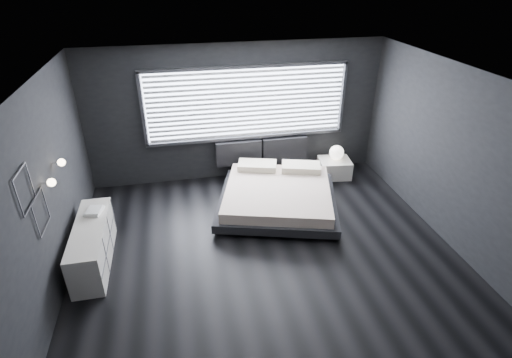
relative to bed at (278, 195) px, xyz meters
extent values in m
plane|color=black|center=(-0.51, -1.31, -0.26)|extent=(6.00, 6.00, 0.00)
plane|color=silver|center=(-0.51, -1.31, 2.54)|extent=(6.00, 6.00, 0.00)
cube|color=black|center=(-0.51, 1.44, 1.14)|extent=(6.00, 0.04, 2.80)
cube|color=black|center=(-0.51, -4.06, 1.14)|extent=(6.00, 0.04, 2.80)
cube|color=black|center=(-3.51, -1.31, 1.14)|extent=(0.04, 5.50, 2.80)
cube|color=black|center=(2.49, -1.31, 1.14)|extent=(0.04, 5.50, 2.80)
cube|color=white|center=(-0.31, 1.42, 1.35)|extent=(4.00, 0.02, 1.38)
cube|color=#47474C|center=(-2.35, 1.39, 1.35)|extent=(0.06, 0.08, 1.48)
cube|color=#47474C|center=(1.73, 1.39, 1.35)|extent=(0.06, 0.08, 1.48)
cube|color=#47474C|center=(-0.31, 1.39, 2.08)|extent=(4.14, 0.08, 0.06)
cube|color=#47474C|center=(-0.31, 1.39, 0.62)|extent=(4.14, 0.08, 0.06)
cube|color=silver|center=(-0.31, 1.36, 1.35)|extent=(3.94, 0.03, 1.32)
cube|color=black|center=(-0.51, 1.33, 0.31)|extent=(0.96, 0.16, 0.52)
cube|color=black|center=(0.49, 1.33, 0.31)|extent=(0.96, 0.16, 0.52)
cylinder|color=silver|center=(-3.46, -1.26, 1.34)|extent=(0.10, 0.02, 0.02)
sphere|color=#FFE5B7|center=(-3.39, -1.26, 1.34)|extent=(0.11, 0.11, 0.11)
cylinder|color=silver|center=(-3.46, -0.66, 1.34)|extent=(0.10, 0.02, 0.02)
sphere|color=#FFE5B7|center=(-3.39, -0.66, 1.34)|extent=(0.11, 0.11, 0.11)
cube|color=#47474C|center=(-3.49, -1.86, 1.82)|extent=(0.01, 0.46, 0.02)
cube|color=#47474C|center=(-3.49, -1.86, 1.36)|extent=(0.01, 0.46, 0.02)
cube|color=#47474C|center=(-3.49, -1.63, 1.59)|extent=(0.01, 0.02, 0.46)
cube|color=#47474C|center=(-3.49, -2.09, 1.59)|extent=(0.01, 0.02, 0.46)
cube|color=#47474C|center=(-3.49, -1.61, 1.35)|extent=(0.01, 0.46, 0.02)
cube|color=#47474C|center=(-3.49, -1.61, 0.89)|extent=(0.01, 0.46, 0.02)
cube|color=#47474C|center=(-3.49, -1.38, 1.12)|extent=(0.01, 0.02, 0.46)
cube|color=#47474C|center=(-3.49, -1.84, 1.12)|extent=(0.01, 0.02, 0.46)
cube|color=black|center=(-1.14, -0.58, -0.22)|extent=(0.15, 0.15, 0.08)
cube|color=black|center=(0.65, -1.10, -0.22)|extent=(0.15, 0.15, 0.08)
cube|color=black|center=(-0.67, 1.02, -0.22)|extent=(0.15, 0.15, 0.08)
cube|color=black|center=(1.11, 0.50, -0.22)|extent=(0.15, 0.15, 0.08)
cube|color=black|center=(-0.01, -0.04, -0.10)|extent=(2.64, 2.57, 0.16)
cube|color=beige|center=(-0.01, -0.04, 0.07)|extent=(2.38, 2.38, 0.20)
cube|color=beige|center=(-0.22, 0.82, 0.24)|extent=(0.85, 0.61, 0.13)
cube|color=beige|center=(0.62, 0.57, 0.24)|extent=(0.85, 0.61, 0.13)
cube|color=silver|center=(1.51, 0.96, -0.07)|extent=(0.72, 0.63, 0.38)
sphere|color=white|center=(1.55, 1.00, 0.28)|extent=(0.31, 0.31, 0.31)
cube|color=silver|center=(-3.16, -0.96, 0.07)|extent=(0.46, 1.64, 0.66)
cube|color=#47474C|center=(-2.93, -0.96, 0.07)|extent=(0.01, 1.62, 0.64)
cube|color=white|center=(-3.13, -0.56, 0.42)|extent=(0.30, 0.36, 0.04)
cube|color=white|center=(-3.12, -0.58, 0.45)|extent=(0.24, 0.30, 0.03)
camera|label=1|loc=(-1.71, -6.22, 3.86)|focal=28.00mm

